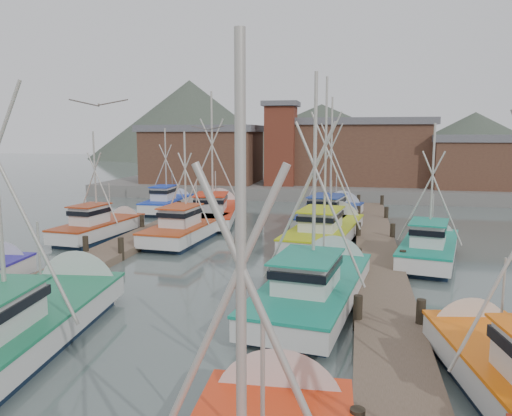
% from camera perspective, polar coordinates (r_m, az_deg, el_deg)
% --- Properties ---
extents(ground, '(260.00, 260.00, 0.00)m').
position_cam_1_polar(ground, '(20.21, -6.05, -10.31)').
color(ground, '#45534F').
rests_on(ground, ground).
extents(dock_left, '(2.30, 46.00, 1.50)m').
position_cam_1_polar(dock_left, '(26.46, -18.01, -5.67)').
color(dock_left, brown).
rests_on(dock_left, ground).
extents(dock_right, '(2.30, 46.00, 1.50)m').
position_cam_1_polar(dock_right, '(23.15, 14.05, -7.52)').
color(dock_right, brown).
rests_on(dock_right, ground).
extents(quay, '(44.00, 16.00, 1.20)m').
position_cam_1_polar(quay, '(55.83, 5.48, 2.39)').
color(quay, slate).
rests_on(quay, ground).
extents(shed_left, '(12.72, 8.48, 6.20)m').
position_cam_1_polar(shed_left, '(55.86, -6.05, 6.23)').
color(shed_left, brown).
rests_on(shed_left, quay).
extents(shed_center, '(14.84, 9.54, 6.90)m').
position_cam_1_polar(shed_center, '(55.24, 11.77, 6.43)').
color(shed_center, brown).
rests_on(shed_center, quay).
extents(shed_right, '(8.48, 6.36, 5.20)m').
position_cam_1_polar(shed_right, '(53.45, 23.67, 4.93)').
color(shed_right, brown).
rests_on(shed_right, quay).
extents(lookout_tower, '(3.60, 3.60, 8.50)m').
position_cam_1_polar(lookout_tower, '(51.82, 2.86, 7.43)').
color(lookout_tower, maroon).
rests_on(lookout_tower, quay).
extents(distant_hills, '(175.00, 140.00, 42.00)m').
position_cam_1_polar(distant_hills, '(142.17, 4.05, 5.84)').
color(distant_hills, '#475043').
rests_on(distant_hills, ground).
extents(boat_4, '(4.41, 10.75, 10.96)m').
position_cam_1_polar(boat_4, '(17.42, -25.02, -11.80)').
color(boat_4, black).
rests_on(boat_4, ground).
extents(boat_5, '(4.37, 10.13, 9.54)m').
position_cam_1_polar(boat_5, '(19.61, 7.00, -8.82)').
color(boat_5, black).
rests_on(boat_5, ground).
extents(boat_8, '(3.39, 9.00, 7.36)m').
position_cam_1_polar(boat_8, '(31.43, -7.46, -2.26)').
color(boat_8, black).
rests_on(boat_8, ground).
extents(boat_9, '(4.59, 10.57, 10.66)m').
position_cam_1_polar(boat_9, '(30.50, 8.09, -2.58)').
color(boat_9, black).
rests_on(boat_9, ground).
extents(boat_10, '(3.10, 7.88, 7.19)m').
position_cam_1_polar(boat_10, '(32.89, -17.07, -2.08)').
color(boat_10, black).
rests_on(boat_10, ground).
extents(boat_11, '(4.03, 8.33, 7.63)m').
position_cam_1_polar(boat_11, '(27.31, 19.23, -4.29)').
color(boat_11, black).
rests_on(boat_11, ground).
extents(boat_12, '(4.94, 10.79, 10.45)m').
position_cam_1_polar(boat_12, '(37.53, -4.81, -0.45)').
color(boat_12, black).
rests_on(boat_12, ground).
extents(boat_13, '(4.80, 10.49, 9.95)m').
position_cam_1_polar(boat_13, '(36.76, 8.73, -0.71)').
color(boat_13, black).
rests_on(boat_13, ground).
extents(boat_14, '(3.07, 7.75, 7.51)m').
position_cam_1_polar(boat_14, '(42.93, -9.88, 0.57)').
color(boat_14, black).
rests_on(boat_14, ground).
extents(gull_near, '(1.50, 0.66, 0.24)m').
position_cam_1_polar(gull_near, '(13.57, -17.55, 11.30)').
color(gull_near, gray).
rests_on(gull_near, ground).
extents(gull_far, '(1.55, 0.63, 0.24)m').
position_cam_1_polar(gull_far, '(23.27, -5.53, 9.03)').
color(gull_far, gray).
rests_on(gull_far, ground).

